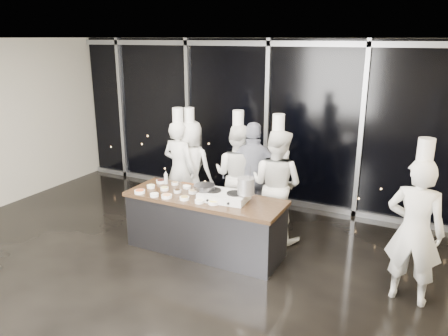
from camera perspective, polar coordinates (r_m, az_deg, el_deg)
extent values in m
plane|color=black|center=(6.32, -6.57, -13.97)|extent=(9.00, 9.00, 0.00)
cube|color=beige|center=(8.71, 5.86, 5.98)|extent=(9.00, 0.02, 3.20)
cube|color=silver|center=(5.44, -7.73, 16.43)|extent=(9.00, 7.00, 0.02)
cube|color=black|center=(8.65, 5.72, 5.91)|extent=(8.90, 0.04, 3.18)
cube|color=#989BA1|center=(8.46, 5.89, 15.89)|extent=(8.90, 0.08, 0.10)
cube|color=#989BA1|center=(9.03, 5.32, -3.85)|extent=(8.90, 0.08, 0.10)
cube|color=#989BA1|center=(10.45, -13.25, 7.42)|extent=(0.08, 0.08, 3.20)
cube|color=#989BA1|center=(9.40, -4.73, 6.80)|extent=(0.08, 0.08, 3.20)
cube|color=#989BA1|center=(8.61, 5.59, 5.86)|extent=(0.08, 0.08, 3.20)
cube|color=#989BA1|center=(8.14, 17.49, 4.53)|extent=(0.08, 0.08, 3.20)
cube|color=#37373C|center=(6.80, -2.50, -7.53)|extent=(2.40, 0.80, 0.84)
cube|color=#44301D|center=(6.63, -2.55, -3.99)|extent=(2.46, 0.86, 0.06)
cube|color=silver|center=(6.46, -0.02, -3.70)|extent=(0.73, 0.48, 0.12)
cylinder|color=black|center=(6.50, -1.43, -2.92)|extent=(0.25, 0.25, 0.02)
cylinder|color=black|center=(6.37, 1.42, -3.33)|extent=(0.25, 0.25, 0.02)
cylinder|color=black|center=(6.33, -2.18, -4.25)|extent=(0.04, 0.02, 0.04)
cylinder|color=black|center=(6.20, 0.54, -4.67)|extent=(0.04, 0.02, 0.04)
cylinder|color=slate|center=(6.54, -2.58, -2.45)|extent=(0.34, 0.34, 0.05)
cube|color=#4C2B14|center=(6.66, -4.74, -2.09)|extent=(0.24, 0.05, 0.02)
cylinder|color=#B4B4B7|center=(6.28, 2.88, -2.37)|extent=(0.26, 0.26, 0.24)
cylinder|color=white|center=(6.88, -10.95, -3.05)|extent=(0.16, 0.16, 0.04)
cylinder|color=#D95924|center=(6.87, -10.95, -2.92)|extent=(0.13, 0.13, 0.01)
cylinder|color=white|center=(7.08, -9.53, -2.39)|extent=(0.13, 0.13, 0.04)
cylinder|color=#F3F6AD|center=(7.07, -9.53, -2.27)|extent=(0.11, 0.11, 0.01)
cylinder|color=white|center=(7.30, -8.24, -1.75)|extent=(0.16, 0.16, 0.04)
cylinder|color=black|center=(7.29, -8.24, -1.62)|extent=(0.13, 0.13, 0.01)
cylinder|color=white|center=(6.70, -9.09, -3.48)|extent=(0.13, 0.13, 0.04)
cylinder|color=white|center=(6.70, -9.09, -3.35)|extent=(0.11, 0.11, 0.01)
cylinder|color=white|center=(6.95, -7.77, -2.69)|extent=(0.13, 0.13, 0.04)
cylinder|color=#CBC465|center=(6.94, -7.78, -2.56)|extent=(0.11, 0.11, 0.01)
cylinder|color=white|center=(7.17, -6.42, -2.02)|extent=(0.11, 0.11, 0.04)
cylinder|color=#9A784D|center=(7.16, -6.43, -1.90)|extent=(0.09, 0.09, 0.01)
cylinder|color=white|center=(6.62, -7.50, -3.67)|extent=(0.16, 0.16, 0.04)
cylinder|color=#E69E5F|center=(6.61, -7.50, -3.54)|extent=(0.13, 0.13, 0.01)
cylinder|color=white|center=(6.81, -6.09, -3.02)|extent=(0.12, 0.12, 0.04)
cylinder|color=black|center=(6.81, -6.09, -2.88)|extent=(0.10, 0.10, 0.01)
cylinder|color=white|center=(6.99, -4.87, -2.46)|extent=(0.13, 0.13, 0.04)
cylinder|color=white|center=(6.99, -4.87, -2.34)|extent=(0.11, 0.11, 0.01)
cylinder|color=white|center=(6.51, -5.19, -3.94)|extent=(0.14, 0.14, 0.04)
cylinder|color=#A48641|center=(6.51, -5.19, -3.81)|extent=(0.12, 0.12, 0.01)
cylinder|color=white|center=(6.77, -4.07, -3.11)|extent=(0.14, 0.14, 0.04)
cylinder|color=tan|center=(6.76, -4.07, -2.97)|extent=(0.12, 0.12, 0.01)
cylinder|color=white|center=(6.37, -3.22, -4.37)|extent=(0.14, 0.14, 0.04)
cylinder|color=beige|center=(6.37, -3.23, -4.23)|extent=(0.11, 0.11, 0.01)
cylinder|color=white|center=(6.59, -1.95, -3.62)|extent=(0.12, 0.12, 0.04)
cylinder|color=olive|center=(6.59, -1.95, -3.48)|extent=(0.10, 0.10, 0.01)
cylinder|color=white|center=(6.33, -1.33, -4.50)|extent=(0.17, 0.17, 0.04)
cylinder|color=gold|center=(6.32, -1.34, -4.37)|extent=(0.14, 0.14, 0.01)
cylinder|color=silver|center=(7.22, -7.59, -1.42)|extent=(0.06, 0.06, 0.16)
cone|color=silver|center=(7.19, -7.62, -0.58)|extent=(0.05, 0.05, 0.05)
imported|color=white|center=(7.99, -5.84, -0.20)|extent=(0.69, 0.48, 1.80)
cylinder|color=white|center=(7.75, -6.06, 6.89)|extent=(0.21, 0.21, 0.26)
imported|color=white|center=(8.11, -4.43, 0.03)|extent=(0.88, 0.58, 1.78)
cylinder|color=white|center=(7.89, -4.59, 6.93)|extent=(0.19, 0.19, 0.26)
imported|color=white|center=(7.61, 1.80, -0.93)|extent=(0.89, 0.69, 1.81)
cylinder|color=white|center=(7.37, 1.87, 6.55)|extent=(0.19, 0.19, 0.26)
imported|color=#131C36|center=(7.48, 3.90, -1.07)|extent=(1.18, 0.74, 1.87)
imported|color=white|center=(7.10, 6.85, -2.21)|extent=(0.99, 0.83, 1.85)
cylinder|color=white|center=(6.84, 7.14, 5.93)|extent=(0.22, 0.22, 0.26)
imported|color=white|center=(5.86, 23.63, -7.62)|extent=(0.72, 0.50, 1.88)
cylinder|color=white|center=(5.54, 24.87, 2.24)|extent=(0.21, 0.21, 0.26)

